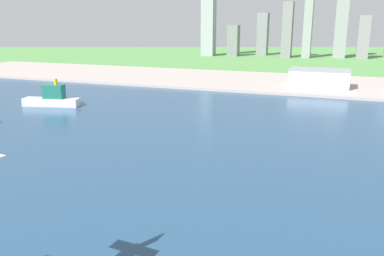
% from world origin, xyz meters
% --- Properties ---
extents(ground_plane, '(2400.00, 2400.00, 0.00)m').
position_xyz_m(ground_plane, '(0.00, 300.00, 0.00)').
color(ground_plane, '#538D48').
extents(water_bay, '(840.00, 360.00, 0.15)m').
position_xyz_m(water_bay, '(0.00, 240.00, 0.07)').
color(water_bay, navy).
rests_on(water_bay, ground).
extents(industrial_pier, '(840.00, 140.00, 2.50)m').
position_xyz_m(industrial_pier, '(0.00, 490.00, 1.25)').
color(industrial_pier, '#A89B95').
rests_on(industrial_pier, ground).
extents(ferry_boat, '(44.63, 19.73, 21.32)m').
position_xyz_m(ferry_boat, '(-145.37, 312.77, 6.11)').
color(ferry_boat, white).
rests_on(ferry_boat, water_bay).
extents(warehouse_main, '(55.72, 29.48, 17.08)m').
position_xyz_m(warehouse_main, '(43.44, 465.64, 11.06)').
color(warehouse_main, silver).
rests_on(warehouse_main, industrial_pier).
extents(distant_skyline, '(381.66, 69.41, 154.04)m').
position_xyz_m(distant_skyline, '(6.66, 817.20, 57.84)').
color(distant_skyline, '#91969C').
rests_on(distant_skyline, ground).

